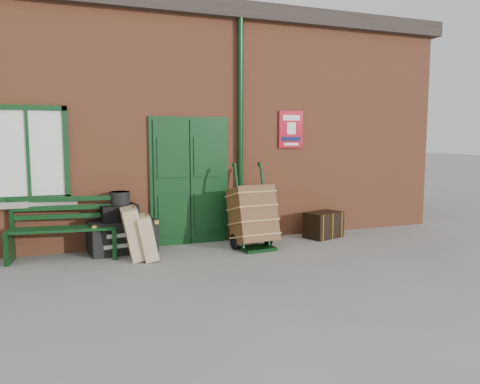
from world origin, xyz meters
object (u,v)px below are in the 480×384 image
bench (63,227)px  porter_trolley (253,216)px  houdini_trunk (122,236)px  dark_trunk (323,225)px

bench → porter_trolley: size_ratio=1.16×
houdini_trunk → dark_trunk: 3.73m
houdini_trunk → dark_trunk: bearing=-11.1°
porter_trolley → dark_trunk: 1.65m
bench → houdini_trunk: bearing=13.6°
houdini_trunk → dark_trunk: houdini_trunk is taller
houdini_trunk → porter_trolley: (2.14, -0.53, 0.29)m
houdini_trunk → bench: bearing=178.4°
dark_trunk → porter_trolley: bearing=173.1°
porter_trolley → dark_trunk: size_ratio=2.11×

